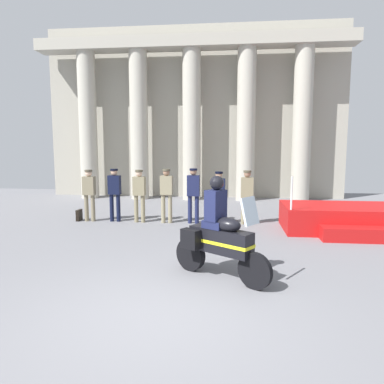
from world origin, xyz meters
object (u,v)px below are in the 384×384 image
officer_in_row_0 (89,191)px  officer_in_row_2 (139,192)px  officer_in_row_1 (115,190)px  motorcycle_with_rider (218,236)px  officer_in_row_4 (193,191)px  briefcase_on_ground (79,215)px  officer_in_row_3 (167,191)px  reviewing_stand (347,219)px  officer_in_row_6 (247,193)px  officer_in_row_5 (219,193)px

officer_in_row_0 → officer_in_row_2: officer_in_row_2 is taller
officer_in_row_1 → motorcycle_with_rider: size_ratio=0.90×
officer_in_row_4 → motorcycle_with_rider: size_ratio=0.91×
officer_in_row_2 → briefcase_on_ground: bearing=1.1°
officer_in_row_0 → officer_in_row_3: 2.52m
reviewing_stand → motorcycle_with_rider: size_ratio=1.88×
officer_in_row_0 → officer_in_row_6: size_ratio=0.99×
officer_in_row_1 → officer_in_row_4: bearing=-178.2°
officer_in_row_5 → reviewing_stand: bearing=174.0°
officer_in_row_5 → officer_in_row_2: bearing=1.2°
officer_in_row_1 → officer_in_row_2: (0.82, -0.04, -0.02)m
officer_in_row_1 → officer_in_row_2: size_ratio=1.02×
reviewing_stand → officer_in_row_3: 5.39m
reviewing_stand → officer_in_row_6: (-2.82, 0.62, 0.64)m
officer_in_row_2 → officer_in_row_6: (3.38, 0.07, -0.00)m
officer_in_row_3 → motorcycle_with_rider: size_ratio=0.90×
reviewing_stand → officer_in_row_3: officer_in_row_3 is taller
officer_in_row_0 → officer_in_row_4: officer_in_row_4 is taller
officer_in_row_5 → briefcase_on_ground: 4.61m
officer_in_row_3 → officer_in_row_4: (0.85, 0.03, 0.01)m
reviewing_stand → officer_in_row_6: 2.95m
officer_in_row_1 → officer_in_row_0: bearing=5.8°
officer_in_row_3 → briefcase_on_ground: bearing=1.5°
motorcycle_with_rider → briefcase_on_ground: (-4.69, 4.68, -0.61)m
officer_in_row_3 → officer_in_row_6: 2.51m
officer_in_row_0 → officer_in_row_1: officer_in_row_1 is taller
officer_in_row_0 → officer_in_row_1: (0.82, 0.06, 0.02)m
officer_in_row_3 → officer_in_row_1: bearing=0.8°
officer_in_row_1 → officer_in_row_6: bearing=-177.6°
officer_in_row_4 → briefcase_on_ground: (-3.75, -0.01, -0.84)m
officer_in_row_3 → officer_in_row_5: size_ratio=1.04×
officer_in_row_0 → officer_in_row_5: officer_in_row_0 is taller
officer_in_row_1 → officer_in_row_4: (2.54, -0.01, 0.02)m
officer_in_row_0 → officer_in_row_4: (3.36, 0.05, 0.04)m
officer_in_row_4 → officer_in_row_3: bearing=3.7°
reviewing_stand → officer_in_row_5: 3.77m
reviewing_stand → officer_in_row_0: size_ratio=2.14×
briefcase_on_ground → motorcycle_with_rider: bearing=-44.9°
officer_in_row_3 → motorcycle_with_rider: motorcycle_with_rider is taller
officer_in_row_0 → officer_in_row_5: (4.16, -0.02, -0.01)m
officer_in_row_0 → officer_in_row_4: 3.36m
officer_in_row_1 → motorcycle_with_rider: motorcycle_with_rider is taller
officer_in_row_1 → officer_in_row_3: (1.69, -0.03, 0.01)m
reviewing_stand → officer_in_row_4: (-4.48, 0.58, 0.67)m
officer_in_row_1 → briefcase_on_ground: bearing=2.6°
officer_in_row_1 → officer_in_row_3: 1.69m
officer_in_row_0 → officer_in_row_4: size_ratio=0.96×
officer_in_row_3 → motorcycle_with_rider: bearing=112.9°
officer_in_row_2 → officer_in_row_5: size_ratio=1.02×
officer_in_row_3 → officer_in_row_4: 0.85m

